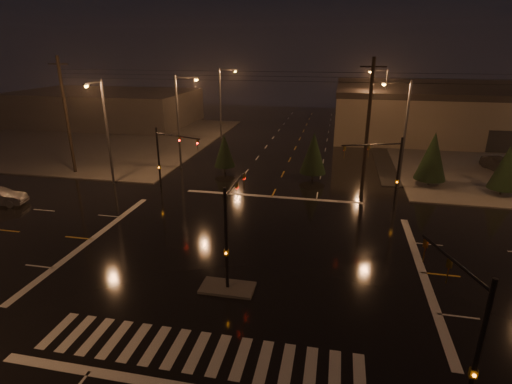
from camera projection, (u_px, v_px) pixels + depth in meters
The scene contains 22 objects.
ground at pixel (244, 255), 25.96m from camera, with size 140.00×140.00×0.00m, color black.
sidewalk_nw at pixel (94, 138), 59.28m from camera, with size 36.00×36.00×0.12m, color #494641.
median_island at pixel (227, 288), 22.26m from camera, with size 3.00×1.60×0.15m, color #494641.
crosswalk at pixel (197, 352), 17.67m from camera, with size 15.00×2.60×0.01m, color beige.
stop_bar_far at pixel (272, 197), 36.09m from camera, with size 16.00×0.50×0.01m, color beige.
commercial_block at pixel (106, 107), 70.35m from camera, with size 30.00×18.00×5.60m, color #423E3A.
signal_mast_median at pixel (230, 221), 21.86m from camera, with size 0.25×4.59×6.00m.
signal_mast_ne at pixel (387, 165), 32.20m from camera, with size 4.84×1.86×6.00m.
signal_mast_nw at pixel (167, 153), 35.82m from camera, with size 4.84×1.86×6.00m.
signal_mast_se at pixel (466, 324), 13.78m from camera, with size 1.55×3.87×6.00m.
streetlight_1 at pixel (180, 116), 42.70m from camera, with size 2.77×0.32×10.00m.
streetlight_2 at pixel (222, 99), 57.43m from camera, with size 2.77×0.32×10.00m.
streetlight_3 at pixel (402, 127), 36.60m from camera, with size 2.77×0.32×10.00m.
streetlight_4 at pixel (382, 101), 55.02m from camera, with size 2.77×0.32×10.00m.
streetlight_5 at pixel (105, 126), 37.34m from camera, with size 0.32×2.77×10.00m.
utility_pole_0 at pixel (66, 116), 40.96m from camera, with size 2.20×0.32×12.00m.
utility_pole_1 at pixel (368, 127), 35.25m from camera, with size 2.20×0.32×12.00m.
conifer_0 at pixel (433, 156), 37.94m from camera, with size 2.94×2.94×5.29m.
conifer_1 at pixel (506, 167), 35.46m from camera, with size 2.54×2.54×4.66m.
conifer_3 at pixel (224, 150), 42.29m from camera, with size 2.24×2.24×4.19m.
conifer_4 at pixel (313, 153), 39.98m from camera, with size 2.66×2.66×4.85m.
car_parked at pixel (501, 164), 43.07m from camera, with size 1.99×4.94×1.68m, color black.
Camera 1 is at (5.43, -22.39, 12.68)m, focal length 28.00 mm.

